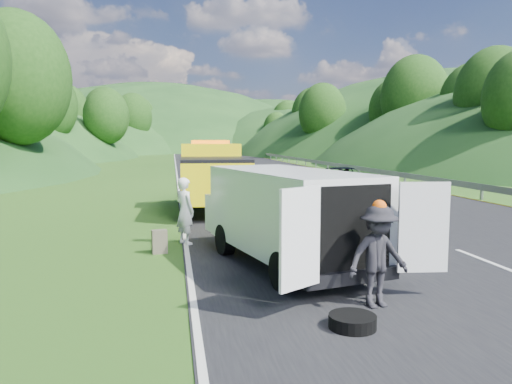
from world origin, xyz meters
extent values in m
plane|color=#38661E|center=(0.00, 0.00, 0.00)|extent=(320.00, 320.00, 0.00)
cube|color=black|center=(3.00, 40.00, 0.01)|extent=(14.00, 200.00, 0.02)
cube|color=gray|center=(10.30, 52.50, 0.00)|extent=(0.06, 140.00, 1.52)
cylinder|color=black|center=(-3.70, 9.39, 0.56)|extent=(0.41, 1.13, 1.12)
cylinder|color=black|center=(-1.57, 9.35, 0.56)|extent=(0.41, 1.13, 1.12)
cylinder|color=black|center=(-3.78, 4.92, 0.56)|extent=(0.41, 1.13, 1.12)
cylinder|color=black|center=(-1.66, 4.88, 0.56)|extent=(0.41, 1.13, 1.12)
cube|color=#FFE90D|center=(-2.65, 8.42, 1.62)|extent=(2.44, 1.84, 2.13)
cube|color=#FFE90D|center=(-2.70, 5.90, 1.34)|extent=(2.53, 3.85, 1.46)
cube|color=black|center=(-2.70, 5.90, 2.13)|extent=(2.53, 3.85, 0.11)
cube|color=black|center=(-2.63, 9.77, 1.01)|extent=(2.26, 1.39, 0.78)
cube|color=black|center=(-2.62, 10.44, 0.78)|extent=(2.36, 0.27, 0.56)
cube|color=#FFE90D|center=(-2.62, 10.16, 1.74)|extent=(2.26, 0.92, 1.22)
cube|color=orange|center=(-2.65, 8.42, 2.74)|extent=(1.57, 0.31, 0.18)
cube|color=black|center=(-2.64, 9.21, 2.02)|extent=(2.13, 0.13, 1.01)
cylinder|color=black|center=(-2.96, -0.38, 0.38)|extent=(0.46, 0.81, 0.77)
cylinder|color=black|center=(-1.28, 0.03, 0.38)|extent=(0.46, 0.81, 0.77)
cylinder|color=black|center=(-2.18, -3.55, 0.38)|extent=(0.46, 0.81, 0.77)
cylinder|color=black|center=(-0.51, -3.13, 0.38)|extent=(0.46, 0.81, 0.77)
cube|color=white|center=(-1.71, -1.85, 1.30)|extent=(3.10, 5.31, 1.78)
cube|color=white|center=(-2.34, 0.71, 0.91)|extent=(2.07, 1.30, 0.96)
cube|color=black|center=(-2.29, 0.53, 1.68)|extent=(1.80, 0.74, 0.80)
cube|color=black|center=(-1.13, -4.23, 1.30)|extent=(1.61, 0.48, 1.54)
cube|color=white|center=(-2.24, -4.94, 1.30)|extent=(0.79, 0.55, 1.63)
cube|color=white|center=(0.19, -4.35, 1.30)|extent=(0.91, 0.16, 1.63)
cube|color=black|center=(-1.10, -4.32, 0.43)|extent=(1.90, 0.60, 0.24)
imported|color=white|center=(-3.91, 1.02, 0.00)|extent=(0.78, 0.82, 1.82)
imported|color=tan|center=(-1.63, -1.41, 0.00)|extent=(0.63, 0.59, 1.04)
imported|color=black|center=(-0.82, -4.72, 0.00)|extent=(1.23, 0.85, 1.75)
cube|color=brown|center=(-4.58, 0.04, 0.30)|extent=(0.41, 0.28, 0.60)
cylinder|color=black|center=(-1.58, -5.58, 0.00)|extent=(0.73, 0.73, 0.20)
imported|color=black|center=(4.42, 11.96, 0.00)|extent=(2.64, 5.23, 1.42)
imported|color=#4A4A4F|center=(1.06, 51.11, 0.00)|extent=(1.50, 3.73, 1.27)
imported|color=brown|center=(5.04, 72.37, 0.00)|extent=(1.41, 4.05, 1.33)
imported|color=#A25B51|center=(3.78, 90.50, 0.00)|extent=(1.90, 4.68, 1.36)
camera|label=1|loc=(-4.21, -12.52, 2.85)|focal=35.00mm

